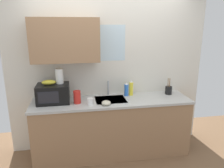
{
  "coord_description": "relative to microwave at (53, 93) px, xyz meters",
  "views": [
    {
      "loc": [
        -0.54,
        -3.04,
        2.01
      ],
      "look_at": [
        0.0,
        0.0,
        1.15
      ],
      "focal_mm": 34.59,
      "sensor_mm": 36.0,
      "label": 1
    }
  ],
  "objects": [
    {
      "name": "sink_faucet",
      "position": [
        0.84,
        0.19,
        -0.02
      ],
      "size": [
        0.03,
        0.03,
        0.23
      ],
      "primitive_type": "cylinder",
      "color": "#B2B5BA",
      "rests_on": "counter_unit"
    },
    {
      "name": "banana_bunch",
      "position": [
        -0.05,
        0.0,
        0.17
      ],
      "size": [
        0.2,
        0.11,
        0.07
      ],
      "primitive_type": "ellipsoid",
      "color": "gold",
      "rests_on": "microwave"
    },
    {
      "name": "utensil_crock",
      "position": [
        1.82,
        0.07,
        -0.06
      ],
      "size": [
        0.11,
        0.11,
        0.27
      ],
      "color": "black",
      "rests_on": "counter_unit"
    },
    {
      "name": "cereal_canister",
      "position": [
        0.34,
        -0.1,
        -0.04
      ],
      "size": [
        0.1,
        0.1,
        0.19
      ],
      "primitive_type": "cylinder",
      "color": "red",
      "rests_on": "counter_unit"
    },
    {
      "name": "counter_unit",
      "position": [
        0.86,
        -0.05,
        -0.58
      ],
      "size": [
        2.39,
        0.63,
        0.9
      ],
      "color": "#9E7551",
      "rests_on": "ground"
    },
    {
      "name": "mug_white",
      "position": [
        0.52,
        -0.19,
        -0.09
      ],
      "size": [
        0.08,
        0.08,
        0.09
      ],
      "primitive_type": "cylinder",
      "color": "white",
      "rests_on": "counter_unit"
    },
    {
      "name": "kitchen_wall_assembly",
      "position": [
        0.74,
        0.26,
        0.32
      ],
      "size": [
        3.16,
        0.42,
        2.5
      ],
      "color": "silver",
      "rests_on": "ground"
    },
    {
      "name": "dish_soap_bottle_blue",
      "position": [
        1.12,
        0.11,
        -0.03
      ],
      "size": [
        0.07,
        0.07,
        0.22
      ],
      "color": "blue",
      "rests_on": "counter_unit"
    },
    {
      "name": "paper_towel_roll",
      "position": [
        0.1,
        0.05,
        0.24
      ],
      "size": [
        0.11,
        0.11,
        0.22
      ],
      "primitive_type": "cylinder",
      "color": "white",
      "rests_on": "microwave"
    },
    {
      "name": "dish_soap_bottle_yellow",
      "position": [
        1.2,
        0.12,
        -0.02
      ],
      "size": [
        0.06,
        0.06,
        0.25
      ],
      "color": "yellow",
      "rests_on": "counter_unit"
    },
    {
      "name": "small_bowl",
      "position": [
        0.74,
        -0.25,
        -0.1
      ],
      "size": [
        0.13,
        0.13,
        0.06
      ],
      "primitive_type": "ellipsoid",
      "color": "beige",
      "rests_on": "counter_unit"
    },
    {
      "name": "microwave",
      "position": [
        0.0,
        0.0,
        0.0
      ],
      "size": [
        0.46,
        0.35,
        0.27
      ],
      "color": "black",
      "rests_on": "counter_unit"
    }
  ]
}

